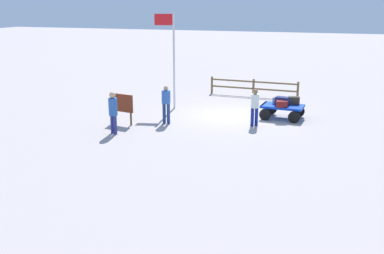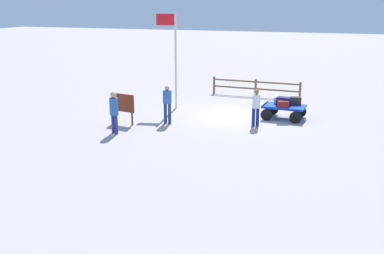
# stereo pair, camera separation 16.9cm
# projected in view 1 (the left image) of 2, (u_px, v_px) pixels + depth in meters

# --- Properties ---
(ground_plane) EXTENTS (120.00, 120.00, 0.00)m
(ground_plane) POSITION_uv_depth(u_px,v_px,m) (231.00, 116.00, 21.10)
(ground_plane) COLOR #AEA19D
(luggage_cart) EXTENTS (1.91, 1.44, 0.62)m
(luggage_cart) POSITION_uv_depth(u_px,v_px,m) (282.00, 109.00, 20.51)
(luggage_cart) COLOR #0A35BC
(luggage_cart) RESTS_ON ground
(suitcase_dark) EXTENTS (0.53, 0.42, 0.28)m
(suitcase_dark) POSITION_uv_depth(u_px,v_px,m) (282.00, 104.00, 20.05)
(suitcase_dark) COLOR maroon
(suitcase_dark) RESTS_ON luggage_cart
(suitcase_maroon) EXTENTS (0.53, 0.42, 0.35)m
(suitcase_maroon) POSITION_uv_depth(u_px,v_px,m) (294.00, 100.00, 20.60)
(suitcase_maroon) COLOR #352A1D
(suitcase_maroon) RESTS_ON luggage_cart
(suitcase_navy) EXTENTS (0.52, 0.39, 0.29)m
(suitcase_navy) POSITION_uv_depth(u_px,v_px,m) (279.00, 101.00, 20.70)
(suitcase_navy) COLOR gray
(suitcase_navy) RESTS_ON luggage_cart
(suitcase_olive) EXTENTS (0.63, 0.47, 0.38)m
(suitcase_olive) POSITION_uv_depth(u_px,v_px,m) (282.00, 101.00, 20.36)
(suitcase_olive) COLOR navy
(suitcase_olive) RESTS_ON luggage_cart
(worker_lead) EXTENTS (0.46, 0.46, 1.59)m
(worker_lead) POSITION_uv_depth(u_px,v_px,m) (255.00, 105.00, 19.17)
(worker_lead) COLOR navy
(worker_lead) RESTS_ON ground
(worker_trailing) EXTENTS (0.46, 0.46, 1.71)m
(worker_trailing) POSITION_uv_depth(u_px,v_px,m) (113.00, 109.00, 18.00)
(worker_trailing) COLOR navy
(worker_trailing) RESTS_ON ground
(worker_supervisor) EXTENTS (0.38, 0.38, 1.67)m
(worker_supervisor) POSITION_uv_depth(u_px,v_px,m) (166.00, 101.00, 19.51)
(worker_supervisor) COLOR navy
(worker_supervisor) RESTS_ON ground
(flagpole) EXTENTS (0.99, 0.22, 4.66)m
(flagpole) POSITION_uv_depth(u_px,v_px,m) (172.00, 52.00, 21.92)
(flagpole) COLOR silver
(flagpole) RESTS_ON ground
(signboard) EXTENTS (1.07, 0.25, 1.32)m
(signboard) POSITION_uv_depth(u_px,v_px,m) (122.00, 105.00, 19.48)
(signboard) COLOR #4C3319
(signboard) RESTS_ON ground
(wooden_fence) EXTENTS (4.99, 0.35, 0.97)m
(wooden_fence) POSITION_uv_depth(u_px,v_px,m) (253.00, 86.00, 25.27)
(wooden_fence) COLOR brown
(wooden_fence) RESTS_ON ground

